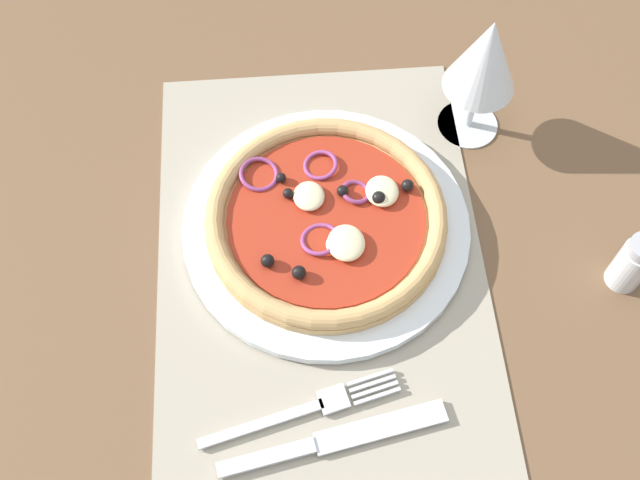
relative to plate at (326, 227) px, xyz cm
name	(u,v)px	position (x,y,z in cm)	size (l,w,h in cm)	color
ground_plane	(321,267)	(3.30, -0.76, -2.13)	(190.00, 140.00, 2.40)	brown
placemat	(321,260)	(3.30, -0.76, -0.73)	(46.92, 31.19, 0.40)	#A39984
plate	(326,227)	(0.00, 0.00, 0.00)	(27.96, 27.96, 1.07)	white
pizza	(326,218)	(-0.02, 0.03, 1.62)	(23.28, 23.28, 2.67)	tan
fork	(311,408)	(17.75, -2.75, -0.31)	(5.86, 17.82, 0.44)	silver
knife	(336,439)	(20.64, -0.85, -0.28)	(5.29, 19.96, 0.62)	silver
wine_glass	(485,60)	(-11.91, 16.14, 9.12)	(7.20, 7.20, 14.90)	silver
pepper_shaker	(633,263)	(7.39, 27.56, 2.32)	(3.20, 3.20, 6.70)	silver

